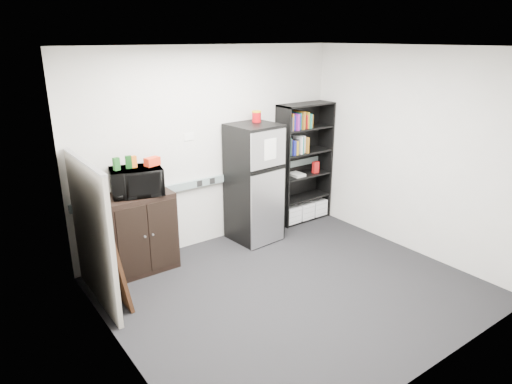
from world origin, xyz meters
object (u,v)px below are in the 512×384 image
cabinet (141,232)px  bookshelf (304,164)px  cubicle_partition (92,234)px  refrigerator (254,183)px  microwave (137,181)px

cabinet → bookshelf: bearing=1.3°
bookshelf → cabinet: (-2.74, -0.06, -0.41)m
cubicle_partition → refrigerator: bearing=8.2°
refrigerator → cabinet: bearing=172.8°
bookshelf → cabinet: bearing=-178.7°
cabinet → microwave: bearing=-90.0°
cabinet → refrigerator: bearing=-2.7°
cubicle_partition → refrigerator: size_ratio=0.97×
cabinet → cubicle_partition: bearing=-148.6°
bookshelf → refrigerator: bookshelf is taller
cabinet → refrigerator: (1.68, -0.08, 0.34)m
cubicle_partition → cabinet: size_ratio=1.62×
cabinet → microwave: microwave is taller
cubicle_partition → microwave: size_ratio=2.72×
bookshelf → cabinet: bookshelf is taller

